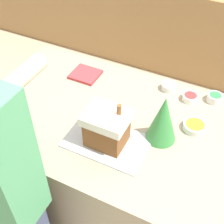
# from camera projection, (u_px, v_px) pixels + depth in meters

# --- Properties ---
(ground_plane) EXTENTS (12.00, 12.00, 0.00)m
(ground_plane) POSITION_uv_depth(u_px,v_px,m) (106.00, 198.00, 2.43)
(ground_plane) COLOR tan
(back_cabinet_block) EXTENTS (6.00, 0.60, 0.95)m
(back_cabinet_block) POSITION_uv_depth(u_px,v_px,m) (189.00, 29.00, 3.41)
(back_cabinet_block) COLOR #9E7547
(back_cabinet_block) RESTS_ON ground_plane
(kitchen_island) EXTENTS (1.51, 0.98, 0.89)m
(kitchen_island) POSITION_uv_depth(u_px,v_px,m) (105.00, 163.00, 2.13)
(kitchen_island) COLOR gray
(kitchen_island) RESTS_ON ground_plane
(baking_tray) EXTENTS (0.44, 0.28, 0.01)m
(baking_tray) POSITION_uv_depth(u_px,v_px,m) (107.00, 142.00, 1.67)
(baking_tray) COLOR #B2B2BC
(baking_tray) RESTS_ON kitchen_island
(gingerbread_house) EXTENTS (0.22, 0.19, 0.26)m
(gingerbread_house) POSITION_uv_depth(u_px,v_px,m) (107.00, 127.00, 1.60)
(gingerbread_house) COLOR brown
(gingerbread_house) RESTS_ON baking_tray
(decorative_tree) EXTENTS (0.17, 0.17, 0.29)m
(decorative_tree) POSITION_uv_depth(u_px,v_px,m) (163.00, 119.00, 1.60)
(decorative_tree) COLOR #33843D
(decorative_tree) RESTS_ON kitchen_island
(candy_bowl_front_corner) EXTENTS (0.09, 0.09, 0.05)m
(candy_bowl_front_corner) POSITION_uv_depth(u_px,v_px,m) (215.00, 98.00, 1.90)
(candy_bowl_front_corner) COLOR silver
(candy_bowl_front_corner) RESTS_ON kitchen_island
(candy_bowl_near_tray_left) EXTENTS (0.09, 0.09, 0.04)m
(candy_bowl_near_tray_left) POSITION_uv_depth(u_px,v_px,m) (169.00, 86.00, 1.98)
(candy_bowl_near_tray_left) COLOR silver
(candy_bowl_near_tray_left) RESTS_ON kitchen_island
(candy_bowl_behind_tray) EXTENTS (0.13, 0.13, 0.04)m
(candy_bowl_behind_tray) POSITION_uv_depth(u_px,v_px,m) (195.00, 126.00, 1.73)
(candy_bowl_behind_tray) COLOR silver
(candy_bowl_behind_tray) RESTS_ON kitchen_island
(candy_bowl_far_right) EXTENTS (0.10, 0.10, 0.04)m
(candy_bowl_far_right) POSITION_uv_depth(u_px,v_px,m) (190.00, 97.00, 1.91)
(candy_bowl_far_right) COLOR white
(candy_bowl_far_right) RESTS_ON kitchen_island
(cookbook) EXTENTS (0.18, 0.17, 0.02)m
(cookbook) POSITION_uv_depth(u_px,v_px,m) (85.00, 74.00, 2.10)
(cookbook) COLOR #B23338
(cookbook) RESTS_ON kitchen_island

